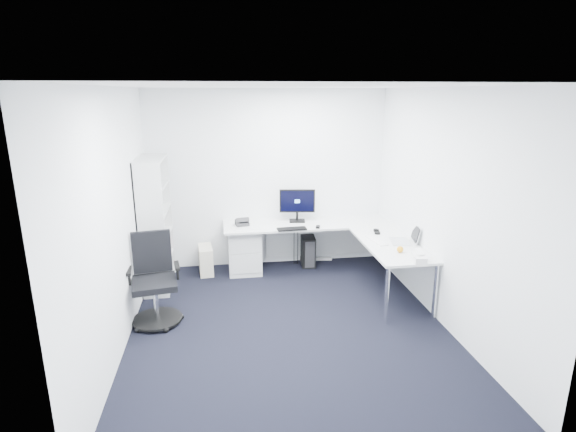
{
  "coord_description": "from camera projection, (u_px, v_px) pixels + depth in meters",
  "views": [
    {
      "loc": [
        -0.71,
        -4.63,
        2.65
      ],
      "look_at": [
        0.15,
        1.05,
        1.05
      ],
      "focal_mm": 28.0,
      "sensor_mm": 36.0,
      "label": 1
    }
  ],
  "objects": [
    {
      "name": "laptop",
      "position": [
        400.0,
        233.0,
        5.88
      ],
      "size": [
        0.4,
        0.39,
        0.24
      ],
      "primitive_type": null,
      "rotation": [
        0.0,
        0.0,
        -0.2
      ],
      "color": "silver",
      "rests_on": "l_desk"
    },
    {
      "name": "black_pc_tower",
      "position": [
        308.0,
        250.0,
        7.11
      ],
      "size": [
        0.25,
        0.49,
        0.46
      ],
      "primitive_type": "cube",
      "rotation": [
        0.0,
        0.0,
        -0.08
      ],
      "color": "black",
      "rests_on": "ground"
    },
    {
      "name": "wall_back",
      "position": [
        268.0,
        179.0,
        6.87
      ],
      "size": [
        3.6,
        0.02,
        2.7
      ],
      "primitive_type": "cube",
      "color": "white",
      "rests_on": "ground"
    },
    {
      "name": "bookshelf",
      "position": [
        155.0,
        224.0,
        6.13
      ],
      "size": [
        0.35,
        0.91,
        1.81
      ],
      "primitive_type": null,
      "color": "silver",
      "rests_on": "ground"
    },
    {
      "name": "task_chair",
      "position": [
        154.0,
        281.0,
        5.19
      ],
      "size": [
        0.68,
        0.68,
        1.07
      ],
      "primitive_type": null,
      "rotation": [
        0.0,
        0.0,
        0.16
      ],
      "color": "black",
      "rests_on": "ground"
    },
    {
      "name": "tissue_box",
      "position": [
        419.0,
        259.0,
        5.2
      ],
      "size": [
        0.18,
        0.28,
        0.09
      ],
      "primitive_type": "cube",
      "rotation": [
        0.0,
        0.0,
        -0.2
      ],
      "color": "silver",
      "rests_on": "l_desk"
    },
    {
      "name": "monitor",
      "position": [
        297.0,
        205.0,
        6.78
      ],
      "size": [
        0.55,
        0.24,
        0.51
      ],
      "primitive_type": null,
      "rotation": [
        0.0,
        0.0,
        -0.14
      ],
      "color": "black",
      "rests_on": "l_desk"
    },
    {
      "name": "l_desk",
      "position": [
        312.0,
        254.0,
        6.54
      ],
      "size": [
        2.51,
        1.41,
        0.73
      ],
      "primitive_type": null,
      "color": "silver",
      "rests_on": "ground"
    },
    {
      "name": "wall_left",
      "position": [
        116.0,
        222.0,
        4.61
      ],
      "size": [
        0.02,
        4.2,
        2.7
      ],
      "primitive_type": "cube",
      "color": "white",
      "rests_on": "ground"
    },
    {
      "name": "wall_front",
      "position": [
        338.0,
        302.0,
        2.86
      ],
      "size": [
        3.6,
        0.02,
        2.7
      ],
      "primitive_type": "cube",
      "color": "white",
      "rests_on": "ground"
    },
    {
      "name": "drawer_pedestal",
      "position": [
        245.0,
        247.0,
        6.79
      ],
      "size": [
        0.48,
        0.6,
        0.74
      ],
      "primitive_type": "cube",
      "color": "silver",
      "rests_on": "ground"
    },
    {
      "name": "power_strip",
      "position": [
        320.0,
        259.0,
        7.3
      ],
      "size": [
        0.38,
        0.1,
        0.04
      ],
      "primitive_type": "cube",
      "rotation": [
        0.0,
        0.0,
        -0.11
      ],
      "color": "silver",
      "rests_on": "ground"
    },
    {
      "name": "desk_phone",
      "position": [
        242.0,
        221.0,
        6.62
      ],
      "size": [
        0.22,
        0.22,
        0.13
      ],
      "primitive_type": null,
      "rotation": [
        0.0,
        0.0,
        0.18
      ],
      "color": "#29292C",
      "rests_on": "l_desk"
    },
    {
      "name": "ground",
      "position": [
        289.0,
        327.0,
        5.23
      ],
      "size": [
        4.2,
        4.2,
        0.0
      ],
      "primitive_type": "plane",
      "color": "black"
    },
    {
      "name": "white_keyboard",
      "position": [
        376.0,
        240.0,
        5.95
      ],
      "size": [
        0.19,
        0.45,
        0.01
      ],
      "primitive_type": "cube",
      "rotation": [
        0.0,
        0.0,
        0.15
      ],
      "color": "silver",
      "rests_on": "l_desk"
    },
    {
      "name": "headphones",
      "position": [
        377.0,
        231.0,
        6.3
      ],
      "size": [
        0.15,
        0.21,
        0.05
      ],
      "primitive_type": null,
      "rotation": [
        0.0,
        0.0,
        -0.2
      ],
      "color": "black",
      "rests_on": "l_desk"
    },
    {
      "name": "ceiling",
      "position": [
        289.0,
        86.0,
        4.5
      ],
      "size": [
        4.2,
        4.2,
        0.0
      ],
      "primitive_type": "plane",
      "color": "white"
    },
    {
      "name": "black_keyboard",
      "position": [
        292.0,
        229.0,
        6.45
      ],
      "size": [
        0.43,
        0.17,
        0.02
      ],
      "primitive_type": "cube",
      "rotation": [
        0.0,
        0.0,
        0.06
      ],
      "color": "black",
      "rests_on": "l_desk"
    },
    {
      "name": "orange_fruit",
      "position": [
        400.0,
        249.0,
        5.52
      ],
      "size": [
        0.08,
        0.08,
        0.08
      ],
      "primitive_type": "sphere",
      "color": "orange",
      "rests_on": "l_desk"
    },
    {
      "name": "beige_pc_tower",
      "position": [
        206.0,
        260.0,
        6.74
      ],
      "size": [
        0.23,
        0.45,
        0.41
      ],
      "primitive_type": "cube",
      "rotation": [
        0.0,
        0.0,
        0.09
      ],
      "color": "beige",
      "rests_on": "ground"
    },
    {
      "name": "wall_right",
      "position": [
        444.0,
        209.0,
        5.12
      ],
      "size": [
        0.02,
        4.2,
        2.7
      ],
      "primitive_type": "cube",
      "color": "white",
      "rests_on": "ground"
    },
    {
      "name": "mouse",
      "position": [
        318.0,
        227.0,
        6.53
      ],
      "size": [
        0.08,
        0.11,
        0.03
      ],
      "primitive_type": "cube",
      "rotation": [
        0.0,
        0.0,
        -0.3
      ],
      "color": "black",
      "rests_on": "l_desk"
    }
  ]
}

